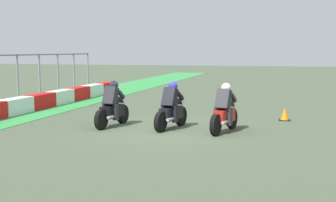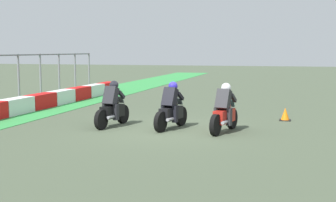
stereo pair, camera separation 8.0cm
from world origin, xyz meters
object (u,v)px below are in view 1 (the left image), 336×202
rider_lane_b (171,109)px  rider_lane_c (112,108)px  traffic_cone (285,115)px  rider_lane_a (224,112)px

rider_lane_b → rider_lane_c: same height
rider_lane_c → traffic_cone: 6.17m
rider_lane_a → rider_lane_b: same height
rider_lane_c → rider_lane_b: bearing=-80.0°
rider_lane_b → traffic_cone: size_ratio=4.36×
rider_lane_a → rider_lane_c: (0.10, 3.72, 0.00)m
rider_lane_c → traffic_cone: size_ratio=4.40×
rider_lane_a → rider_lane_c: bearing=101.6°
rider_lane_b → traffic_cone: rider_lane_b is taller
rider_lane_a → rider_lane_c: same height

